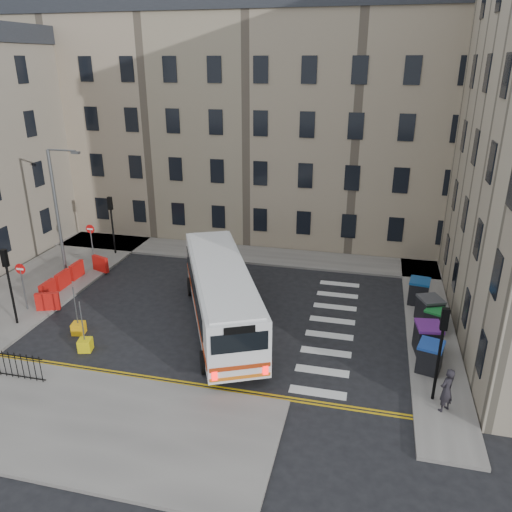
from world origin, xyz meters
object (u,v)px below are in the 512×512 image
at_px(wheelie_bin_e, 419,291).
at_px(pedestrian, 447,390).
at_px(wheelie_bin_b, 427,338).
at_px(bollard_yellow, 79,328).
at_px(wheelie_bin_d, 429,310).
at_px(streetlamp, 57,213).
at_px(wheelie_bin_c, 435,319).
at_px(wheelie_bin_a, 430,357).
at_px(bollard_chevron, 85,345).
at_px(bus, 221,293).

distance_m(wheelie_bin_e, pedestrian, 9.56).
bearing_deg(wheelie_bin_b, pedestrian, -92.58).
bearing_deg(bollard_yellow, wheelie_bin_d, 16.64).
xyz_separation_m(wheelie_bin_b, wheelie_bin_e, (-0.07, 5.31, -0.03)).
height_order(streetlamp, wheelie_bin_c, streetlamp).
relative_size(wheelie_bin_b, wheelie_bin_c, 1.08).
bearing_deg(wheelie_bin_a, wheelie_bin_d, 100.53).
distance_m(wheelie_bin_b, wheelie_bin_c, 2.37).
distance_m(streetlamp, bollard_chevron, 10.19).
bearing_deg(wheelie_bin_e, wheelie_bin_d, -71.01).
distance_m(wheelie_bin_a, wheelie_bin_c, 3.82).
bearing_deg(pedestrian, wheelie_bin_d, -134.73).
bearing_deg(wheelie_bin_c, streetlamp, -159.67).
bearing_deg(bollard_yellow, bus, 20.79).
xyz_separation_m(pedestrian, bollard_yellow, (-17.35, 2.16, -0.79)).
distance_m(wheelie_bin_d, pedestrian, 7.34).
bearing_deg(wheelie_bin_e, pedestrian, -78.74).
bearing_deg(wheelie_bin_b, wheelie_bin_a, -97.49).
xyz_separation_m(wheelie_bin_b, pedestrian, (0.36, -4.24, 0.21)).
xyz_separation_m(wheelie_bin_b, wheelie_bin_d, (0.33, 3.10, -0.03)).
xyz_separation_m(streetlamp, bus, (11.39, -3.41, -2.49)).
xyz_separation_m(wheelie_bin_a, wheelie_bin_e, (-0.07, 6.79, 0.04)).
height_order(bus, wheelie_bin_b, bus).
distance_m(wheelie_bin_b, wheelie_bin_e, 5.31).
height_order(wheelie_bin_c, wheelie_bin_d, wheelie_bin_d).
bearing_deg(streetlamp, wheelie_bin_e, 3.72).
bearing_deg(bollard_yellow, wheelie_bin_c, 14.02).
bearing_deg(wheelie_bin_d, bus, 170.90).
distance_m(wheelie_bin_b, bollard_yellow, 17.13).
bearing_deg(wheelie_bin_c, bus, -146.00).
xyz_separation_m(wheelie_bin_d, bollard_yellow, (-17.32, -5.18, -0.54)).
relative_size(streetlamp, pedestrian, 4.35).
relative_size(wheelie_bin_b, bollard_yellow, 2.39).
height_order(bollard_yellow, bollard_chevron, same).
distance_m(wheelie_bin_d, bollard_chevron, 17.40).
distance_m(bus, wheelie_bin_e, 11.26).
distance_m(wheelie_bin_a, bollard_chevron, 15.92).
xyz_separation_m(streetlamp, bollard_yellow, (4.60, -5.99, -4.04)).
bearing_deg(wheelie_bin_b, wheelie_bin_e, 83.26).
xyz_separation_m(wheelie_bin_a, wheelie_bin_c, (0.55, 3.78, -0.08)).
distance_m(wheelie_bin_e, bollard_yellow, 18.47).
distance_m(wheelie_bin_c, wheelie_bin_e, 3.07).
bearing_deg(wheelie_bin_a, streetlamp, -179.31).
distance_m(bus, wheelie_bin_a, 10.44).
height_order(wheelie_bin_b, bollard_chevron, wheelie_bin_b).
bearing_deg(wheelie_bin_a, pedestrian, -67.78).
bearing_deg(pedestrian, wheelie_bin_c, -136.61).
bearing_deg(wheelie_bin_d, bollard_chevron, 179.08).
height_order(wheelie_bin_d, wheelie_bin_e, wheelie_bin_e).
xyz_separation_m(wheelie_bin_a, wheelie_bin_b, (0.00, 1.48, 0.07)).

